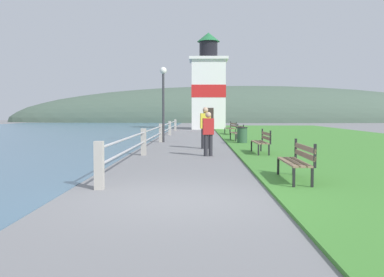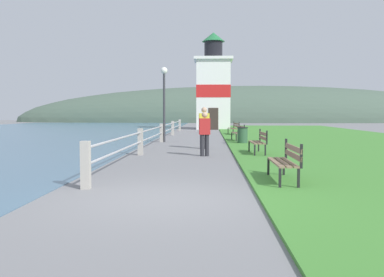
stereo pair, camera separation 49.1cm
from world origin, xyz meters
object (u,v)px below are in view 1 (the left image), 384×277
object	(u,v)px
park_bench_midway	(262,140)
person_strolling	(208,132)
park_bench_by_lighthouse	(231,127)
park_bench_far	(238,132)
lamp_post	(163,90)
trash_bin	(242,136)
park_bench_near	(298,159)
person_by_railing	(205,126)
lighthouse	(208,88)

from	to	relation	value
park_bench_midway	person_strolling	bearing A→B (deg)	11.78
park_bench_by_lighthouse	person_strolling	world-z (taller)	person_strolling
park_bench_midway	park_bench_far	xyz separation A→B (m)	(-0.24, 7.34, -0.00)
park_bench_midway	lamp_post	world-z (taller)	lamp_post
park_bench_midway	trash_bin	bearing A→B (deg)	-89.65
person_strolling	park_bench_midway	bearing A→B (deg)	-84.58
park_bench_near	park_bench_far	bearing A→B (deg)	-89.28
park_bench_by_lighthouse	person_by_railing	size ratio (longest dim) A/B	1.11
park_bench_by_lighthouse	lamp_post	size ratio (longest dim) A/B	0.50
park_bench_near	lighthouse	size ratio (longest dim) A/B	0.20
park_bench_near	person_strolling	distance (m)	6.17
park_bench_far	person_by_railing	distance (m)	5.01
park_bench_far	trash_bin	distance (m)	1.82
park_bench_by_lighthouse	trash_bin	distance (m)	8.48
person_by_railing	lamp_post	bearing A→B (deg)	20.86
person_by_railing	trash_bin	bearing A→B (deg)	-41.03
park_bench_midway	lighthouse	xyz separation A→B (m)	(-1.48, 24.78, 3.31)
person_by_railing	trash_bin	distance (m)	3.44
park_bench_near	person_by_railing	size ratio (longest dim) A/B	1.01
park_bench_near	park_bench_midway	size ratio (longest dim) A/B	1.07
lighthouse	lamp_post	world-z (taller)	lighthouse
person_by_railing	park_bench_by_lighthouse	bearing A→B (deg)	-17.24
park_bench_near	lamp_post	xyz separation A→B (m)	(-4.09, 13.08, 2.20)
person_strolling	trash_bin	xyz separation A→B (m)	(1.83, 6.00, -0.44)
park_bench_midway	trash_bin	size ratio (longest dim) A/B	2.02
park_bench_far	person_by_railing	bearing A→B (deg)	62.76
park_bench_near	person_by_railing	xyz separation A→B (m)	(-1.93, 9.05, 0.44)
park_bench_near	lamp_post	size ratio (longest dim) A/B	0.46
person_strolling	lamp_post	world-z (taller)	lamp_post
park_bench_far	person_by_railing	xyz separation A→B (m)	(-1.83, -4.64, 0.44)
park_bench_by_lighthouse	lighthouse	xyz separation A→B (m)	(-1.38, 10.78, 3.31)
park_bench_midway	park_bench_by_lighthouse	world-z (taller)	same
park_bench_far	person_strolling	size ratio (longest dim) A/B	1.05
park_bench_near	park_bench_midway	bearing A→B (deg)	-90.98
park_bench_midway	person_by_railing	distance (m)	3.43
person_by_railing	park_bench_far	bearing A→B (deg)	-28.86
park_bench_midway	lighthouse	distance (m)	25.04
park_bench_far	lamp_post	world-z (taller)	lamp_post
trash_bin	park_bench_midway	bearing A→B (deg)	-88.03
park_bench_far	lamp_post	distance (m)	4.60
park_bench_far	park_bench_by_lighthouse	xyz separation A→B (m)	(0.14, 6.66, 0.00)
park_bench_far	person_strolling	bearing A→B (deg)	71.49
park_bench_far	trash_bin	xyz separation A→B (m)	(0.05, -1.82, -0.11)
park_bench_far	park_bench_by_lighthouse	bearing A→B (deg)	-96.96
park_bench_by_lighthouse	person_strolling	size ratio (longest dim) A/B	1.25
park_bench_far	person_strolling	distance (m)	8.02
park_bench_by_lighthouse	lighthouse	world-z (taller)	lighthouse
park_bench_near	lamp_post	world-z (taller)	lamp_post
park_bench_midway	park_bench_by_lighthouse	distance (m)	14.00
park_bench_far	trash_bin	size ratio (longest dim) A/B	1.99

